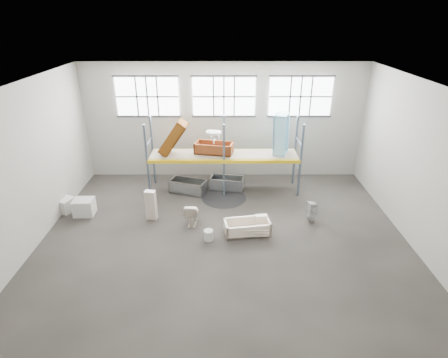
{
  "coord_description": "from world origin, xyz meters",
  "views": [
    {
      "loc": [
        -0.02,
        -10.17,
        6.85
      ],
      "look_at": [
        0.0,
        1.5,
        1.4
      ],
      "focal_mm": 28.96,
      "sensor_mm": 36.0,
      "label": 1
    }
  ],
  "objects_px": {
    "toilet_white": "(312,212)",
    "rust_tub_flat": "(214,148)",
    "cistern_tall": "(151,205)",
    "bucket": "(209,235)",
    "blue_tub_upright": "(281,134)",
    "steel_tub_left": "(188,186)",
    "bathtub_beige": "(247,227)",
    "carton_near": "(84,207)",
    "toilet_beige": "(192,213)",
    "steel_tub_right": "(227,183)"
  },
  "relations": [
    {
      "from": "toilet_white",
      "to": "rust_tub_flat",
      "type": "relative_size",
      "value": 0.53
    },
    {
      "from": "cistern_tall",
      "to": "blue_tub_upright",
      "type": "bearing_deg",
      "value": 35.63
    },
    {
      "from": "bathtub_beige",
      "to": "cistern_tall",
      "type": "xyz_separation_m",
      "value": [
        -3.39,
        0.94,
        0.33
      ]
    },
    {
      "from": "toilet_white",
      "to": "cistern_tall",
      "type": "bearing_deg",
      "value": -114.76
    },
    {
      "from": "steel_tub_right",
      "to": "rust_tub_flat",
      "type": "bearing_deg",
      "value": 177.83
    },
    {
      "from": "blue_tub_upright",
      "to": "steel_tub_left",
      "type": "bearing_deg",
      "value": -174.82
    },
    {
      "from": "steel_tub_left",
      "to": "bucket",
      "type": "height_order",
      "value": "steel_tub_left"
    },
    {
      "from": "toilet_white",
      "to": "blue_tub_upright",
      "type": "relative_size",
      "value": 0.49
    },
    {
      "from": "steel_tub_left",
      "to": "blue_tub_upright",
      "type": "xyz_separation_m",
      "value": [
        3.75,
        0.34,
        2.13
      ]
    },
    {
      "from": "toilet_beige",
      "to": "toilet_white",
      "type": "height_order",
      "value": "toilet_white"
    },
    {
      "from": "toilet_beige",
      "to": "steel_tub_left",
      "type": "bearing_deg",
      "value": -76.55
    },
    {
      "from": "toilet_beige",
      "to": "steel_tub_right",
      "type": "bearing_deg",
      "value": -109.44
    },
    {
      "from": "blue_tub_upright",
      "to": "bathtub_beige",
      "type": "bearing_deg",
      "value": -113.79
    },
    {
      "from": "bathtub_beige",
      "to": "toilet_beige",
      "type": "relative_size",
      "value": 1.92
    },
    {
      "from": "toilet_beige",
      "to": "blue_tub_upright",
      "type": "relative_size",
      "value": 0.48
    },
    {
      "from": "bathtub_beige",
      "to": "steel_tub_right",
      "type": "xyz_separation_m",
      "value": [
        -0.65,
        3.38,
        0.03
      ]
    },
    {
      "from": "bathtub_beige",
      "to": "carton_near",
      "type": "relative_size",
      "value": 2.16
    },
    {
      "from": "steel_tub_left",
      "to": "carton_near",
      "type": "xyz_separation_m",
      "value": [
        -3.66,
        -1.8,
        0.04
      ]
    },
    {
      "from": "cistern_tall",
      "to": "toilet_beige",
      "type": "bearing_deg",
      "value": -2.47
    },
    {
      "from": "bucket",
      "to": "rust_tub_flat",
      "type": "bearing_deg",
      "value": 88.41
    },
    {
      "from": "cistern_tall",
      "to": "rust_tub_flat",
      "type": "xyz_separation_m",
      "value": [
        2.2,
        2.47,
        1.26
      ]
    },
    {
      "from": "toilet_beige",
      "to": "cistern_tall",
      "type": "height_order",
      "value": "cistern_tall"
    },
    {
      "from": "cistern_tall",
      "to": "bucket",
      "type": "relative_size",
      "value": 3.1
    },
    {
      "from": "steel_tub_left",
      "to": "blue_tub_upright",
      "type": "relative_size",
      "value": 0.88
    },
    {
      "from": "toilet_beige",
      "to": "steel_tub_left",
      "type": "relative_size",
      "value": 0.55
    },
    {
      "from": "toilet_beige",
      "to": "rust_tub_flat",
      "type": "relative_size",
      "value": 0.53
    },
    {
      "from": "steel_tub_left",
      "to": "rust_tub_flat",
      "type": "relative_size",
      "value": 0.96
    },
    {
      "from": "toilet_beige",
      "to": "rust_tub_flat",
      "type": "distance_m",
      "value": 3.19
    },
    {
      "from": "toilet_beige",
      "to": "rust_tub_flat",
      "type": "height_order",
      "value": "rust_tub_flat"
    },
    {
      "from": "toilet_beige",
      "to": "steel_tub_right",
      "type": "relative_size",
      "value": 0.58
    },
    {
      "from": "cistern_tall",
      "to": "blue_tub_upright",
      "type": "height_order",
      "value": "blue_tub_upright"
    },
    {
      "from": "toilet_beige",
      "to": "rust_tub_flat",
      "type": "xyz_separation_m",
      "value": [
        0.71,
        2.77,
        1.42
      ]
    },
    {
      "from": "steel_tub_left",
      "to": "steel_tub_right",
      "type": "xyz_separation_m",
      "value": [
        1.61,
        0.35,
        -0.01
      ]
    },
    {
      "from": "toilet_white",
      "to": "rust_tub_flat",
      "type": "xyz_separation_m",
      "value": [
        -3.52,
        2.68,
        1.42
      ]
    },
    {
      "from": "bathtub_beige",
      "to": "toilet_beige",
      "type": "bearing_deg",
      "value": 152.58
    },
    {
      "from": "cistern_tall",
      "to": "bucket",
      "type": "xyz_separation_m",
      "value": [
        2.1,
        -1.35,
        -0.38
      ]
    },
    {
      "from": "steel_tub_left",
      "to": "steel_tub_right",
      "type": "bearing_deg",
      "value": 12.12
    },
    {
      "from": "toilet_beige",
      "to": "cistern_tall",
      "type": "distance_m",
      "value": 1.53
    },
    {
      "from": "steel_tub_left",
      "to": "bucket",
      "type": "distance_m",
      "value": 3.59
    },
    {
      "from": "rust_tub_flat",
      "to": "blue_tub_upright",
      "type": "distance_m",
      "value": 2.74
    },
    {
      "from": "steel_tub_left",
      "to": "steel_tub_right",
      "type": "distance_m",
      "value": 1.64
    },
    {
      "from": "toilet_beige",
      "to": "cistern_tall",
      "type": "relative_size",
      "value": 0.72
    },
    {
      "from": "bucket",
      "to": "bathtub_beige",
      "type": "bearing_deg",
      "value": 17.94
    },
    {
      "from": "blue_tub_upright",
      "to": "bucket",
      "type": "xyz_separation_m",
      "value": [
        -2.78,
        -3.8,
        -2.22
      ]
    },
    {
      "from": "bucket",
      "to": "carton_near",
      "type": "xyz_separation_m",
      "value": [
        -4.63,
        1.66,
        0.12
      ]
    },
    {
      "from": "toilet_beige",
      "to": "blue_tub_upright",
      "type": "xyz_separation_m",
      "value": [
        3.39,
        2.75,
        2.0
      ]
    },
    {
      "from": "toilet_beige",
      "to": "cistern_tall",
      "type": "bearing_deg",
      "value": -6.58
    },
    {
      "from": "toilet_white",
      "to": "carton_near",
      "type": "relative_size",
      "value": 1.13
    },
    {
      "from": "carton_near",
      "to": "cistern_tall",
      "type": "bearing_deg",
      "value": -6.84
    },
    {
      "from": "steel_tub_left",
      "to": "bucket",
      "type": "bearing_deg",
      "value": -74.35
    }
  ]
}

